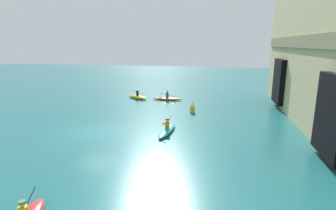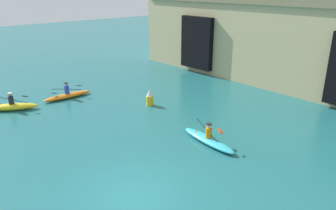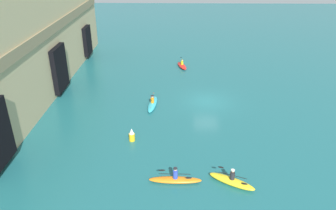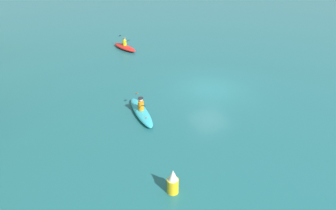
{
  "view_description": "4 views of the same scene",
  "coord_description": "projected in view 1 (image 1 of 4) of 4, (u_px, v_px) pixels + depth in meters",
  "views": [
    {
      "loc": [
        17.22,
        9.03,
        6.49
      ],
      "look_at": [
        -3.18,
        5.07,
        1.62
      ],
      "focal_mm": 28.0,
      "sensor_mm": 36.0,
      "label": 1
    },
    {
      "loc": [
        8.77,
        -5.99,
        7.58
      ],
      "look_at": [
        -4.32,
        5.58,
        1.12
      ],
      "focal_mm": 35.0,
      "sensor_mm": 36.0,
      "label": 2
    },
    {
      "loc": [
        -29.55,
        3.32,
        14.19
      ],
      "look_at": [
        -4.43,
        3.84,
        1.75
      ],
      "focal_mm": 35.0,
      "sensor_mm": 36.0,
      "label": 3
    },
    {
      "loc": [
        -16.18,
        11.28,
        9.44
      ],
      "look_at": [
        -3.49,
        4.93,
        1.69
      ],
      "focal_mm": 35.0,
      "sensor_mm": 36.0,
      "label": 4
    }
  ],
  "objects": [
    {
      "name": "ground_plane",
      "position": [
        94.0,
        133.0,
        19.62
      ],
      "size": [
        120.0,
        120.0,
        0.0
      ],
      "primitive_type": "plane",
      "color": "#1E6066"
    },
    {
      "name": "marker_buoy",
      "position": [
        192.0,
        107.0,
        25.31
      ],
      "size": [
        0.47,
        0.47,
        1.11
      ],
      "color": "yellow",
      "rests_on": "ground"
    },
    {
      "name": "kayak_orange",
      "position": [
        167.0,
        98.0,
        30.81
      ],
      "size": [
        0.7,
        3.49,
        1.14
      ],
      "rotation": [
        0.0,
        0.0,
        1.56
      ],
      "color": "orange",
      "rests_on": "ground"
    },
    {
      "name": "kayak_cyan",
      "position": [
        167.0,
        130.0,
        19.58
      ],
      "size": [
        3.6,
        1.06,
        1.09
      ],
      "rotation": [
        0.0,
        0.0,
        3.05
      ],
      "color": "#33B2C6",
      "rests_on": "ground"
    },
    {
      "name": "kayak_yellow",
      "position": [
        138.0,
        97.0,
        31.61
      ],
      "size": [
        2.23,
        3.07,
        1.15
      ],
      "rotation": [
        0.0,
        0.0,
        4.18
      ],
      "color": "yellow",
      "rests_on": "ground"
    }
  ]
}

